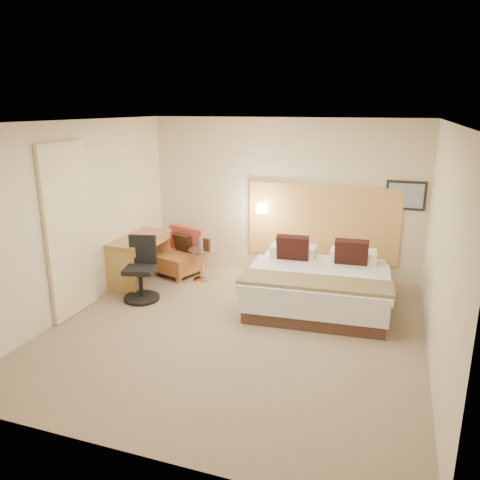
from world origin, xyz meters
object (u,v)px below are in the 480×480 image
(bed, at_px, (318,284))
(desk, at_px, (140,246))
(lounge_chair, at_px, (179,256))
(side_table, at_px, (203,263))
(desk_chair, at_px, (141,274))

(bed, distance_m, desk, 3.02)
(desk, bearing_deg, lounge_chair, 51.45)
(bed, xyz_separation_m, side_table, (-2.04, 0.38, -0.02))
(lounge_chair, distance_m, side_table, 0.55)
(side_table, height_order, desk_chair, desk_chair)
(bed, xyz_separation_m, desk, (-3.00, -0.01, 0.30))
(bed, xyz_separation_m, lounge_chair, (-2.56, 0.55, 0.00))
(bed, distance_m, lounge_chair, 2.62)
(bed, height_order, lounge_chair, bed)
(lounge_chair, xyz_separation_m, desk_chair, (-0.05, -1.22, 0.08))
(lounge_chair, relative_size, desk_chair, 0.97)
(desk, relative_size, desk_chair, 1.30)
(lounge_chair, height_order, side_table, lounge_chair)
(desk_chair, bearing_deg, desk, 120.57)
(lounge_chair, relative_size, desk, 0.74)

